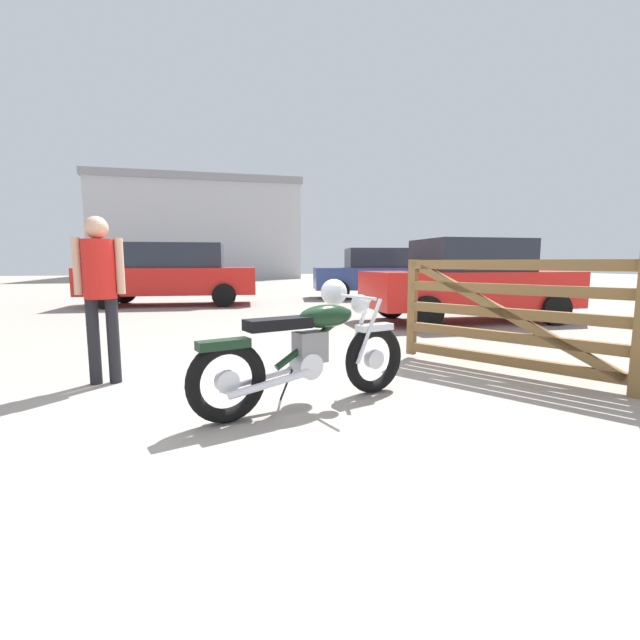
# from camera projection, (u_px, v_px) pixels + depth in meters

# --- Properties ---
(ground_plane) EXTENTS (80.00, 80.00, 0.00)m
(ground_plane) POSITION_uv_depth(u_px,v_px,m) (264.00, 397.00, 3.96)
(ground_plane) COLOR gray
(vintage_motorcycle) EXTENTS (2.00, 0.96, 1.07)m
(vintage_motorcycle) POSITION_uv_depth(u_px,v_px,m) (312.00, 348.00, 3.73)
(vintage_motorcycle) COLOR black
(vintage_motorcycle) RESTS_ON ground_plane
(timber_gate) EXTENTS (1.50, 2.19, 1.60)m
(timber_gate) POSITION_uv_depth(u_px,v_px,m) (537.00, 312.00, 4.52)
(timber_gate) COLOR brown
(timber_gate) RESTS_ON ground_plane
(bystander) EXTENTS (0.46, 0.30, 1.66)m
(bystander) POSITION_uv_depth(u_px,v_px,m) (100.00, 283.00, 4.30)
(bystander) COLOR black
(bystander) RESTS_ON ground_plane
(pale_sedan_back) EXTENTS (4.81, 2.21, 1.74)m
(pale_sedan_back) POSITION_uv_depth(u_px,v_px,m) (167.00, 272.00, 12.36)
(pale_sedan_back) COLOR black
(pale_sedan_back) RESTS_ON ground_plane
(red_hatchback_near) EXTENTS (4.23, 1.97, 1.67)m
(red_hatchback_near) POSITION_uv_depth(u_px,v_px,m) (469.00, 281.00, 8.92)
(red_hatchback_near) COLOR black
(red_hatchback_near) RESTS_ON ground_plane
(white_estate_far) EXTENTS (4.42, 2.43, 1.67)m
(white_estate_far) POSITION_uv_depth(u_px,v_px,m) (376.00, 273.00, 14.80)
(white_estate_far) COLOR black
(white_estate_far) RESTS_ON ground_plane
(industrial_building) EXTENTS (14.74, 14.31, 7.24)m
(industrial_building) POSITION_uv_depth(u_px,v_px,m) (201.00, 233.00, 36.62)
(industrial_building) COLOR #B2B2B7
(industrial_building) RESTS_ON ground_plane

